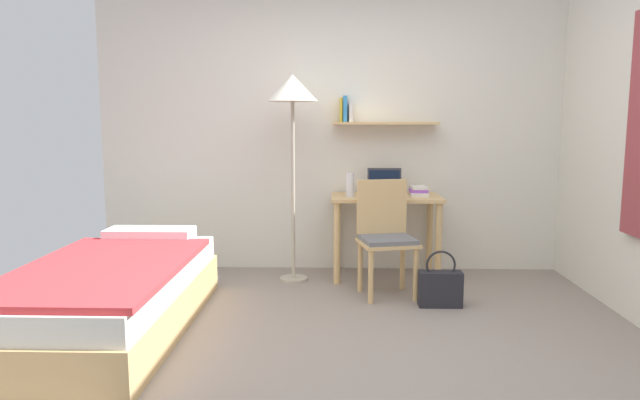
# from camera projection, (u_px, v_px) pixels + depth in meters

# --- Properties ---
(ground_plane) EXTENTS (5.28, 5.28, 0.00)m
(ground_plane) POSITION_uv_depth(u_px,v_px,m) (340.00, 353.00, 3.37)
(ground_plane) COLOR gray
(wall_back) EXTENTS (4.40, 0.27, 2.60)m
(wall_back) POSITION_uv_depth(u_px,v_px,m) (340.00, 129.00, 5.20)
(wall_back) COLOR silver
(wall_back) RESTS_ON ground_plane
(bed) EXTENTS (0.97, 2.01, 0.54)m
(bed) POSITION_uv_depth(u_px,v_px,m) (113.00, 296.00, 3.70)
(bed) COLOR tan
(bed) RESTS_ON ground_plane
(desk) EXTENTS (0.95, 0.55, 0.73)m
(desk) POSITION_uv_depth(u_px,v_px,m) (386.00, 212.00, 4.97)
(desk) COLOR tan
(desk) RESTS_ON ground_plane
(desk_chair) EXTENTS (0.50, 0.47, 0.91)m
(desk_chair) POSITION_uv_depth(u_px,v_px,m) (386.00, 233.00, 4.49)
(desk_chair) COLOR tan
(desk_chair) RESTS_ON ground_plane
(standing_lamp) EXTENTS (0.43, 0.43, 1.75)m
(standing_lamp) POSITION_uv_depth(u_px,v_px,m) (292.00, 98.00, 4.73)
(standing_lamp) COLOR #B2A893
(standing_lamp) RESTS_ON ground_plane
(laptop) EXTENTS (0.31, 0.24, 0.23)m
(laptop) POSITION_uv_depth(u_px,v_px,m) (385.00, 188.00, 5.00)
(laptop) COLOR #2D2D33
(laptop) RESTS_ON desk
(water_bottle) EXTENTS (0.07, 0.07, 0.20)m
(water_bottle) POSITION_uv_depth(u_px,v_px,m) (350.00, 185.00, 4.87)
(water_bottle) COLOR silver
(water_bottle) RESTS_ON desk
(book_stack) EXTENTS (0.17, 0.23, 0.08)m
(book_stack) POSITION_uv_depth(u_px,v_px,m) (419.00, 191.00, 4.95)
(book_stack) COLOR silver
(book_stack) RESTS_ON desk
(handbag) EXTENTS (0.32, 0.13, 0.42)m
(handbag) POSITION_uv_depth(u_px,v_px,m) (440.00, 287.00, 4.22)
(handbag) COLOR #232328
(handbag) RESTS_ON ground_plane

